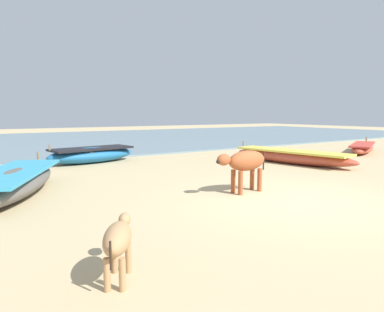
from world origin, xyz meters
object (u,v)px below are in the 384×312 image
at_px(fishing_boat_0, 291,156).
at_px(cow_adult_rust, 245,162).
at_px(fishing_boat_1, 92,154).
at_px(calf_near_tan, 118,239).
at_px(fishing_boat_3, 363,148).
at_px(fishing_boat_2, 14,182).

xyz_separation_m(fishing_boat_0, cow_adult_rust, (-4.51, -2.55, 0.43)).
height_order(fishing_boat_1, calf_near_tan, fishing_boat_1).
height_order(fishing_boat_0, fishing_boat_1, fishing_boat_1).
bearing_deg(calf_near_tan, fishing_boat_0, -28.97).
distance_m(cow_adult_rust, calf_near_tan, 4.62).
relative_size(fishing_boat_0, fishing_boat_3, 1.27).
relative_size(fishing_boat_2, fishing_boat_3, 1.09).
distance_m(fishing_boat_1, fishing_boat_2, 5.10).
relative_size(fishing_boat_3, cow_adult_rust, 2.56).
height_order(fishing_boat_0, cow_adult_rust, cow_adult_rust).
distance_m(fishing_boat_0, fishing_boat_3, 5.52).
height_order(fishing_boat_1, cow_adult_rust, cow_adult_rust).
bearing_deg(fishing_boat_2, cow_adult_rust, -95.13).
relative_size(fishing_boat_1, calf_near_tan, 3.75).
bearing_deg(cow_adult_rust, fishing_boat_3, -166.89).
height_order(fishing_boat_0, fishing_boat_2, fishing_boat_2).
relative_size(fishing_boat_1, cow_adult_rust, 2.30).
distance_m(fishing_boat_0, cow_adult_rust, 5.19).
height_order(fishing_boat_3, cow_adult_rust, cow_adult_rust).
bearing_deg(cow_adult_rust, fishing_boat_0, -154.55).
bearing_deg(fishing_boat_3, fishing_boat_0, 159.97).
bearing_deg(fishing_boat_2, fishing_boat_0, -65.77).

